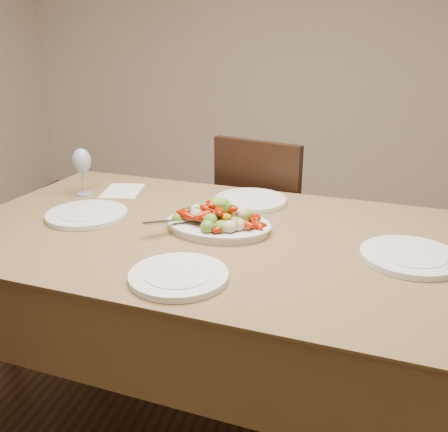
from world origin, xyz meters
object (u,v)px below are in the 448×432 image
serving_platter (218,227)px  plate_far (250,200)px  plate_left (87,215)px  dining_table (224,331)px  chair_far (273,229)px  wine_glass (83,170)px  plate_near (179,276)px  plate_right (411,257)px

serving_platter → plate_far: (0.05, 0.31, -0.00)m
plate_left → plate_far: same height
plate_far → serving_platter: bearing=-98.9°
dining_table → chair_far: chair_far is taller
plate_left → plate_far: 0.63m
plate_left → wine_glass: wine_glass is taller
plate_far → plate_near: (-0.06, -0.69, 0.00)m
serving_platter → plate_left: serving_platter is taller
plate_far → wine_glass: wine_glass is taller
plate_right → wine_glass: (-1.25, 0.34, 0.09)m
serving_platter → plate_left: 0.50m
dining_table → plate_near: (-0.04, -0.35, 0.39)m
dining_table → plate_left: 0.65m
plate_left → wine_glass: (-0.14, 0.24, 0.09)m
plate_far → plate_right: bearing=-35.6°
plate_left → plate_right: bearing=-5.0°
dining_table → plate_far: size_ratio=6.52×
dining_table → plate_right: 0.70m
chair_far → plate_left: chair_far is taller
plate_far → plate_near: same height
serving_platter → wine_glass: size_ratio=1.70×
plate_near → wine_glass: wine_glass is taller
chair_far → plate_far: bearing=104.0°
dining_table → wine_glass: (-0.67, 0.28, 0.48)m
chair_far → plate_far: size_ratio=3.37×
chair_far → wine_glass: 0.96m
chair_far → plate_near: bearing=103.3°
chair_far → plate_left: size_ratio=3.27×
plate_right → wine_glass: wine_glass is taller
chair_far → wine_glass: size_ratio=4.64×
chair_far → plate_near: 1.18m
wine_glass → dining_table: bearing=-22.6°
dining_table → wine_glass: 0.87m
plate_near → plate_far: bearing=84.8°
chair_far → plate_right: bearing=139.9°
dining_table → plate_far: 0.52m
plate_right → plate_near: bearing=-155.4°
dining_table → chair_far: 0.80m
chair_far → plate_right: (0.53, -0.85, 0.29)m
chair_far → plate_left: (-0.58, -0.76, 0.29)m
plate_left → wine_glass: bearing=120.2°
plate_right → plate_far: same height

